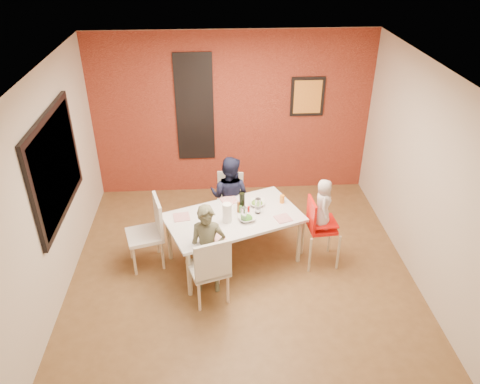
{
  "coord_description": "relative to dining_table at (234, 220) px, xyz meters",
  "views": [
    {
      "loc": [
        -0.33,
        -4.9,
        4.11
      ],
      "look_at": [
        0.0,
        0.3,
        1.05
      ],
      "focal_mm": 35.0,
      "sensor_mm": 36.0,
      "label": 1
    }
  ],
  "objects": [
    {
      "name": "art_print_canvas",
      "position": [
        1.29,
        1.96,
        0.99
      ],
      "size": [
        0.44,
        0.01,
        0.54
      ],
      "primitive_type": "cube",
      "color": "gold",
      "rests_on": "wall_back"
    },
    {
      "name": "art_print_frame",
      "position": [
        1.29,
        1.98,
        0.99
      ],
      "size": [
        0.54,
        0.03,
        0.64
      ],
      "primitive_type": "cube",
      "color": "black",
      "rests_on": "wall_back"
    },
    {
      "name": "wine_glass_b",
      "position": [
        0.32,
        0.06,
        0.17
      ],
      "size": [
        0.08,
        0.08,
        0.22
      ],
      "primitive_type": "cylinder",
      "color": "white",
      "rests_on": "dining_table"
    },
    {
      "name": "salad_bowl_b",
      "position": [
        0.33,
        0.27,
        0.09
      ],
      "size": [
        0.22,
        0.22,
        0.05
      ],
      "primitive_type": "imported",
      "rotation": [
        0.0,
        0.0,
        -0.05
      ],
      "color": "white",
      "rests_on": "dining_table"
    },
    {
      "name": "plate_far_mid",
      "position": [
        -0.04,
        0.4,
        0.07
      ],
      "size": [
        0.27,
        0.27,
        0.01
      ],
      "primitive_type": "cube",
      "rotation": [
        0.0,
        0.0,
        0.32
      ],
      "color": "white",
      "rests_on": "dining_table"
    },
    {
      "name": "wall_front",
      "position": [
        0.09,
        -2.48,
        0.69
      ],
      "size": [
        4.5,
        0.02,
        2.7
      ],
      "primitive_type": "cube",
      "color": "beige",
      "rests_on": "ground"
    },
    {
      "name": "wine_bottle",
      "position": [
        0.12,
        0.11,
        0.2
      ],
      "size": [
        0.07,
        0.07,
        0.28
      ],
      "primitive_type": "cylinder",
      "color": "black",
      "rests_on": "dining_table"
    },
    {
      "name": "condiment_red",
      "position": [
        0.2,
        0.02,
        0.13
      ],
      "size": [
        0.03,
        0.03,
        0.13
      ],
      "primitive_type": "cylinder",
      "color": "red",
      "rests_on": "dining_table"
    },
    {
      "name": "salad_bowl_a",
      "position": [
        0.16,
        -0.1,
        0.09
      ],
      "size": [
        0.28,
        0.28,
        0.05
      ],
      "primitive_type": "imported",
      "rotation": [
        0.0,
        0.0,
        0.31
      ],
      "color": "white",
      "rests_on": "dining_table"
    },
    {
      "name": "glassblock_strip",
      "position": [
        -0.51,
        1.98,
        0.84
      ],
      "size": [
        0.55,
        0.03,
        1.7
      ],
      "primitive_type": "cube",
      "color": "silver",
      "rests_on": "wall_back"
    },
    {
      "name": "child_near",
      "position": [
        -0.35,
        -0.56,
        -0.04
      ],
      "size": [
        0.46,
        0.32,
        1.22
      ],
      "primitive_type": "imported",
      "rotation": [
        0.0,
        0.0,
        -0.06
      ],
      "color": "#505039",
      "rests_on": "ground"
    },
    {
      "name": "condiment_green",
      "position": [
        0.09,
        0.03,
        0.13
      ],
      "size": [
        0.04,
        0.04,
        0.14
      ],
      "primitive_type": "cylinder",
      "color": "#376C24",
      "rests_on": "dining_table"
    },
    {
      "name": "ceiling",
      "position": [
        0.09,
        -0.23,
        2.04
      ],
      "size": [
        4.5,
        4.5,
        0.02
      ],
      "primitive_type": "cube",
      "color": "white",
      "rests_on": "wall_back"
    },
    {
      "name": "plate_near_right",
      "position": [
        0.64,
        -0.1,
        0.07
      ],
      "size": [
        0.25,
        0.25,
        0.01
      ],
      "primitive_type": "cube",
      "rotation": [
        0.0,
        0.0,
        0.34
      ],
      "color": "white",
      "rests_on": "dining_table"
    },
    {
      "name": "paper_towel_roll",
      "position": [
        -0.09,
        -0.11,
        0.2
      ],
      "size": [
        0.12,
        0.12,
        0.27
      ],
      "primitive_type": "cylinder",
      "color": "white",
      "rests_on": "dining_table"
    },
    {
      "name": "ground",
      "position": [
        0.09,
        -0.23,
        -0.66
      ],
      "size": [
        4.5,
        4.5,
        0.0
      ],
      "primitive_type": "plane",
      "color": "brown",
      "rests_on": "ground"
    },
    {
      "name": "high_chair",
      "position": [
        1.12,
        -0.1,
        -0.06
      ],
      "size": [
        0.45,
        0.45,
        0.99
      ],
      "rotation": [
        0.0,
        0.0,
        1.64
      ],
      "color": "red",
      "rests_on": "ground"
    },
    {
      "name": "dining_table",
      "position": [
        0.0,
        0.0,
        0.0
      ],
      "size": [
        1.96,
        1.52,
        0.72
      ],
      "rotation": [
        0.0,
        0.0,
        0.37
      ],
      "color": "silver",
      "rests_on": "ground"
    },
    {
      "name": "sippy_cup",
      "position": [
        0.68,
        0.3,
        0.12
      ],
      "size": [
        0.07,
        0.07,
        0.11
      ],
      "primitive_type": "cylinder",
      "color": "orange",
      "rests_on": "dining_table"
    },
    {
      "name": "toddler",
      "position": [
        1.15,
        -0.1,
        0.27
      ],
      "size": [
        0.27,
        0.37,
        0.69
      ],
      "primitive_type": "imported",
      "rotation": [
        0.0,
        0.0,
        1.39
      ],
      "color": "beige",
      "rests_on": "high_chair"
    },
    {
      "name": "glassblock_surround",
      "position": [
        -0.51,
        1.98,
        0.84
      ],
      "size": [
        0.6,
        0.03,
        1.76
      ],
      "primitive_type": "cube",
      "color": "black",
      "rests_on": "wall_back"
    },
    {
      "name": "chair_left",
      "position": [
        -1.1,
        0.03,
        -0.1
      ],
      "size": [
        0.56,
        0.56,
        0.99
      ],
      "rotation": [
        0.0,
        0.0,
        4.99
      ],
      "color": "white",
      "rests_on": "ground"
    },
    {
      "name": "plate_far_left",
      "position": [
        -0.68,
        0.02,
        0.07
      ],
      "size": [
        0.24,
        0.24,
        0.01
      ],
      "primitive_type": "cube",
      "rotation": [
        0.0,
        0.0,
        0.16
      ],
      "color": "silver",
      "rests_on": "dining_table"
    },
    {
      "name": "condiment_brown",
      "position": [
        0.07,
        0.1,
        0.14
      ],
      "size": [
        0.04,
        0.04,
        0.15
      ],
      "primitive_type": "cylinder",
      "color": "brown",
      "rests_on": "dining_table"
    },
    {
      "name": "wine_glass_a",
      "position": [
        0.12,
        -0.13,
        0.17
      ],
      "size": [
        0.08,
        0.08,
        0.22
      ],
      "primitive_type": "cylinder",
      "color": "white",
      "rests_on": "dining_table"
    },
    {
      "name": "chair_near",
      "position": [
        -0.32,
        -0.8,
        -0.12
      ],
      "size": [
        0.56,
        0.56,
        0.96
      ],
      "rotation": [
        0.0,
        0.0,
        3.45
      ],
      "color": "silver",
      "rests_on": "ground"
    },
    {
      "name": "wall_left",
      "position": [
        -2.16,
        -0.23,
        0.69
      ],
      "size": [
        0.02,
        4.5,
        2.7
      ],
      "primitive_type": "cube",
      "color": "beige",
      "rests_on": "ground"
    },
    {
      "name": "chair_far",
      "position": [
        -0.01,
        0.92,
        -0.19
      ],
      "size": [
        0.45,
        0.45,
        0.84
      ],
      "rotation": [
        0.0,
        0.0,
        -0.16
      ],
      "color": "beige",
      "rests_on": "ground"
    },
    {
      "name": "brick_accent_wall",
      "position": [
        0.09,
        2.0,
        0.69
      ],
      "size": [
        4.5,
        0.02,
        2.7
      ],
      "primitive_type": "cube",
      "color": "maroon",
      "rests_on": "ground"
    },
    {
      "name": "plate_near_left",
      "position": [
        -0.25,
        -0.47,
        0.07
      ],
      "size": [
        0.29,
        0.29,
        0.01
      ],
      "primitive_type": "cube",
      "rotation": [
        0.0,
        0.0,
        0.41
      ],
      "color": "white",
      "rests_on": "dining_table"
    },
    {
      "name": "picture_window_frame",
      "position": [
        -2.13,
        -0.03,
        0.89
      ],
      "size": [
        0.05,
        1.7,
        1.3
      ],
      "primitive_type": "cube",
      "color": "black",
      "rests_on": "wall_left"
    },
    {
      "name": "wall_back",
      "position": [
        0.09,
        2.02,
        0.69
      ],
      "size": [
        4.5,
        0.02,
        2.7
      ],
      "primitive_type": "cube",
      "color": "beige",
      "rests_on": "ground"
    },
    {
      "name": "wall_right",
      "position": [
        2.34,
        -0.23,
        0.69
      ],
      "size": [
        0.02,
        4.5,
        2.7
      ],
      "primitive_type": "cube",
      "color": "beige",
      "rests_on": "ground"
    },
    {
      "name": "picture_window_pane",
      "position": [
        -2.12,
        -0.03,
        0.89
      ],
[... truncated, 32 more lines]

